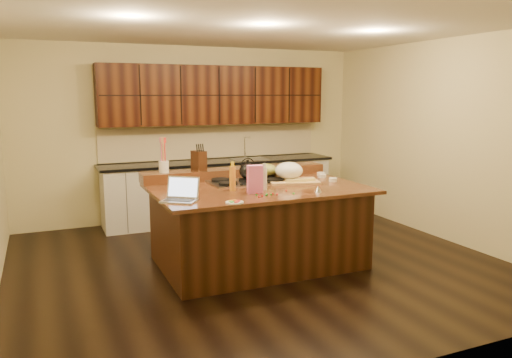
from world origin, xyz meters
name	(u,v)px	position (x,y,z in m)	size (l,w,h in m)	color
room	(258,149)	(0.00, 0.00, 1.35)	(5.52, 5.02, 2.72)	black
island	(258,225)	(0.00, 0.00, 0.46)	(2.40, 1.60, 0.92)	black
back_ledge	(236,173)	(0.00, 0.70, 0.98)	(2.40, 0.30, 0.12)	black
cooktop	(248,181)	(0.00, 0.30, 0.94)	(0.92, 0.52, 0.05)	gray
back_counter	(219,157)	(0.30, 2.23, 0.98)	(3.70, 0.66, 2.40)	silver
kettle	(248,171)	(0.00, 0.30, 1.06)	(0.21, 0.21, 0.19)	black
green_bowl	(266,170)	(0.30, 0.43, 1.04)	(0.27, 0.27, 0.15)	olive
laptop	(181,194)	(-1.01, -0.40, 0.98)	(0.43, 0.41, 0.23)	#B7B7BC
oil_bottle	(233,178)	(-0.35, -0.11, 1.06)	(0.07, 0.07, 0.27)	orange
vinegar_bottle	(264,179)	(-0.02, -0.23, 1.04)	(0.06, 0.06, 0.25)	silver
wooden_tray	(290,173)	(0.49, 0.15, 1.03)	(0.68, 0.57, 0.24)	tan
ramekin_a	(333,180)	(0.97, -0.06, 0.94)	(0.10, 0.10, 0.04)	white
ramekin_b	(322,176)	(1.00, 0.24, 0.94)	(0.10, 0.10, 0.04)	white
ramekin_c	(321,174)	(1.06, 0.37, 0.94)	(0.10, 0.10, 0.04)	white
strainer_bowl	(283,174)	(0.54, 0.43, 0.97)	(0.24, 0.24, 0.09)	#996B3F
kitchen_timer	(318,189)	(0.47, -0.56, 0.96)	(0.08, 0.08, 0.07)	silver
pink_bag	(255,179)	(-0.18, -0.34, 1.07)	(0.16, 0.09, 0.30)	pink
candy_plate	(235,202)	(-0.56, -0.71, 0.93)	(0.18, 0.18, 0.01)	white
package_box	(181,184)	(-0.86, 0.14, 0.98)	(0.09, 0.06, 0.13)	gold
utensil_crock	(164,167)	(-0.92, 0.70, 1.11)	(0.12, 0.12, 0.14)	white
knife_block	(199,161)	(-0.49, 0.70, 1.16)	(0.12, 0.20, 0.24)	black
gumdrop_0	(262,196)	(-0.19, -0.54, 0.93)	(0.02, 0.02, 0.02)	red
gumdrop_1	(294,193)	(0.17, -0.57, 0.93)	(0.02, 0.02, 0.02)	#198C26
gumdrop_2	(267,194)	(-0.10, -0.47, 0.93)	(0.02, 0.02, 0.02)	red
gumdrop_3	(267,195)	(-0.12, -0.51, 0.93)	(0.02, 0.02, 0.02)	#198C26
gumdrop_4	(273,193)	(-0.04, -0.48, 0.93)	(0.02, 0.02, 0.02)	red
gumdrop_5	(256,195)	(-0.22, -0.47, 0.93)	(0.02, 0.02, 0.02)	#198C26
gumdrop_6	(257,194)	(-0.20, -0.42, 0.93)	(0.02, 0.02, 0.02)	red
gumdrop_7	(267,194)	(-0.10, -0.48, 0.93)	(0.02, 0.02, 0.02)	#198C26
gumdrop_8	(277,194)	(-0.01, -0.53, 0.93)	(0.02, 0.02, 0.02)	red
gumdrop_9	(266,195)	(-0.14, -0.54, 0.93)	(0.02, 0.02, 0.02)	#198C26
gumdrop_10	(259,197)	(-0.24, -0.58, 0.93)	(0.02, 0.02, 0.02)	red
gumdrop_11	(271,194)	(-0.07, -0.52, 0.93)	(0.02, 0.02, 0.02)	#198C26
gumdrop_12	(286,190)	(0.17, -0.38, 0.93)	(0.02, 0.02, 0.02)	red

